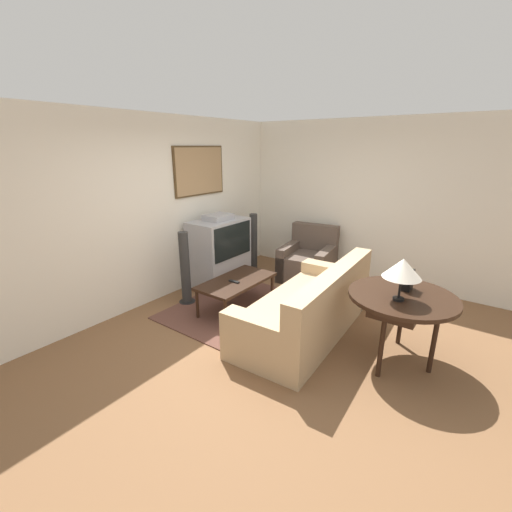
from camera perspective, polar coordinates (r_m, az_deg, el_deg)
ground_plane at (r=4.36m, az=3.37°, el=-13.35°), size 12.00×12.00×0.00m
wall_back at (r=5.27m, az=-16.23°, el=7.36°), size 12.00×0.10×2.70m
wall_right at (r=6.18m, az=17.13°, el=8.66°), size 0.06×12.00×2.70m
area_rug at (r=5.07m, az=-3.35°, el=-8.51°), size 1.95×1.54×0.01m
tv at (r=5.73m, az=-6.10°, el=0.66°), size 0.96×0.61×1.21m
couch at (r=4.39m, az=8.80°, el=-8.81°), size 2.24×1.06×0.88m
armchair at (r=6.12m, az=8.70°, el=-0.94°), size 1.01×0.96×0.92m
coffee_table at (r=4.87m, az=-3.28°, el=-4.45°), size 1.16×0.61×0.45m
console_table at (r=3.91m, az=23.21°, el=-6.89°), size 1.09×1.09×0.79m
table_lamp at (r=3.62m, az=23.23°, el=-1.95°), size 0.37×0.37×0.44m
mantel_clock at (r=4.00m, az=23.99°, el=-3.66°), size 0.17×0.10×0.22m
remote at (r=4.77m, az=-3.67°, el=-4.27°), size 0.05×0.16×0.02m
speaker_tower_left at (r=5.13m, az=-11.72°, el=-2.30°), size 0.24×0.24×1.09m
speaker_tower_right at (r=6.32m, az=-0.43°, el=1.92°), size 0.24×0.24×1.09m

